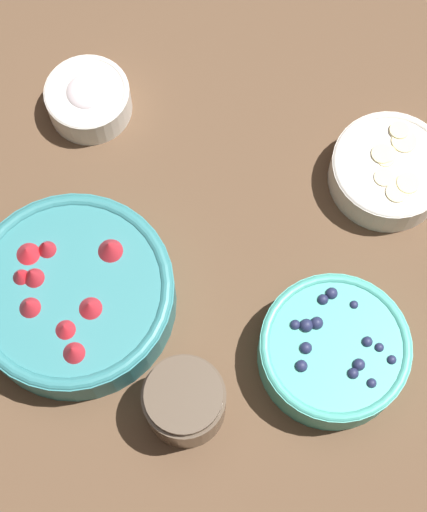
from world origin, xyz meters
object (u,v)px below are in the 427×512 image
at_px(bowl_strawberries, 73,294).
at_px(bowl_blueberries, 334,350).
at_px(jar_chocolate, 186,403).
at_px(bowl_bananas, 389,170).
at_px(bowl_cream, 88,98).

xyz_separation_m(bowl_strawberries, bowl_blueberries, (0.31, 0.04, -0.00)).
bearing_deg(jar_chocolate, bowl_bananas, 69.00).
distance_m(bowl_blueberries, jar_chocolate, 0.18).
height_order(bowl_strawberries, bowl_bananas, bowl_strawberries).
bearing_deg(bowl_strawberries, bowl_cream, 108.91).
bearing_deg(jar_chocolate, bowl_blueberries, 39.22).
xyz_separation_m(bowl_cream, jar_chocolate, (0.26, -0.34, 0.01)).
distance_m(bowl_blueberries, bowl_cream, 0.46).
height_order(bowl_strawberries, jar_chocolate, bowl_strawberries).
relative_size(bowl_blueberries, bowl_cream, 1.57).
height_order(bowl_cream, jar_chocolate, jar_chocolate).
distance_m(bowl_bananas, jar_chocolate, 0.39).
bearing_deg(bowl_cream, bowl_bananas, 4.28).
bearing_deg(bowl_cream, bowl_blueberries, -28.80).
height_order(bowl_blueberries, bowl_bananas, bowl_blueberries).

